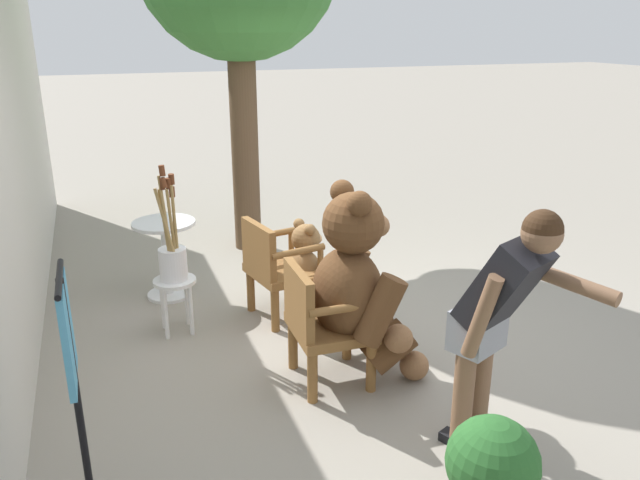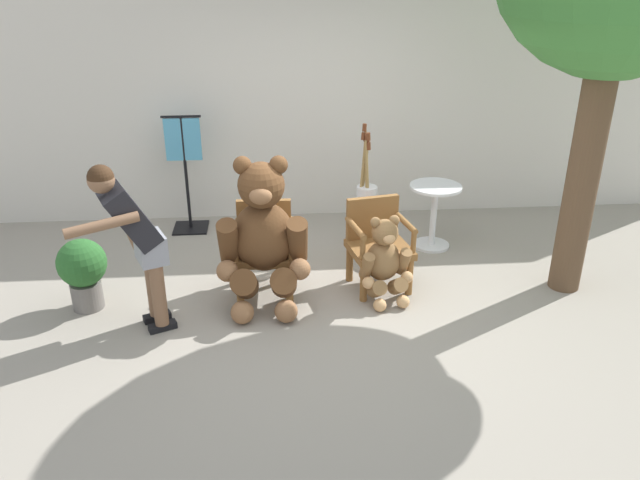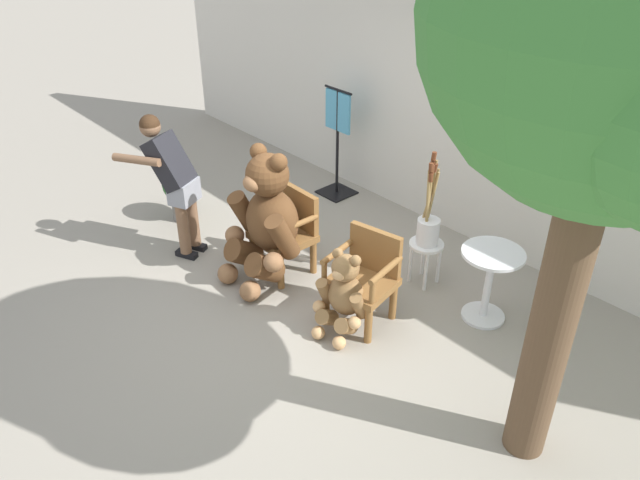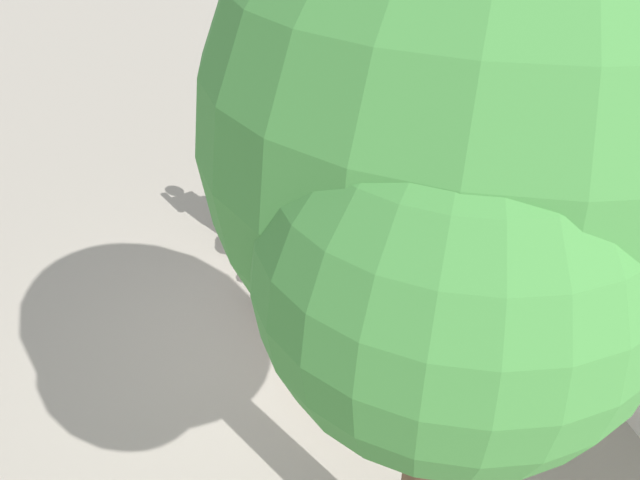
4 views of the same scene
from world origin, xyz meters
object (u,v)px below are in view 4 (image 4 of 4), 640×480
Objects in this scene: wooden_chair_left at (333,257)px; white_stool at (458,325)px; teddy_bear_small at (332,341)px; wooden_chair_right at (364,329)px; round_side_table at (496,379)px; potted_plant at (281,187)px; teddy_bear_large at (307,241)px; patio_tree at (476,159)px; brush_bucket at (463,296)px; clothing_display_stand at (448,176)px; person_visitor at (251,175)px.

wooden_chair_left is 1.87× the size of white_stool.
wooden_chair_right is at bearing 94.14° from teddy_bear_small.
round_side_table is 3.64m from potted_plant.
wooden_chair_left is 1.65m from potted_plant.
potted_plant is (-1.64, -0.23, -0.07)m from wooden_chair_left.
round_side_table is (1.85, 1.08, -0.24)m from teddy_bear_large.
teddy_bear_small is (0.02, -0.28, -0.06)m from wooden_chair_right.
wooden_chair_right reaches higher than white_stool.
patio_tree is (3.02, 0.01, 2.29)m from teddy_bear_large.
wooden_chair_left is 1.40m from white_stool.
patio_tree reaches higher than white_stool.
teddy_bear_small is 1.15× the size of round_side_table.
brush_bucket is (1.10, 1.11, -0.01)m from teddy_bear_large.
white_stool is at bearing 21.56° from potted_plant.
white_stool is 2.15m from clothing_display_stand.
round_side_table reaches higher than white_stool.
clothing_display_stand reaches higher than white_stool.
brush_bucket is at bearing 89.18° from wooden_chair_right.
clothing_display_stand is at bearing 120.00° from wooden_chair_left.
white_stool is 0.75m from round_side_table.
teddy_bear_large is 0.92× the size of person_visitor.
person_visitor reaches higher than teddy_bear_large.
teddy_bear_small is 1.14m from white_stool.
wooden_chair_right is 2.52m from clothing_display_stand.
person_visitor reaches higher than wooden_chair_left.
teddy_bear_small is at bearing -1.07° from potted_plant.
person_visitor is 0.37× the size of patio_tree.
white_stool is at bearing 44.90° from teddy_bear_large.
teddy_bear_large is at bearing -0.80° from potted_plant.
patio_tree is 5.31m from potted_plant.
brush_bucket is at bearing 21.61° from potted_plant.
round_side_table is at bearing 26.84° from person_visitor.
round_side_table is at bearing -1.90° from brush_bucket.
teddy_bear_small is 0.20× the size of patio_tree.
round_side_table is 0.18× the size of patio_tree.
potted_plant is at bearing 179.81° from patio_tree.
white_stool is at bearing 90.15° from teddy_bear_small.
wooden_chair_right is 0.57× the size of person_visitor.
teddy_bear_small reaches higher than white_stool.
wooden_chair_right is at bearing -90.82° from brush_bucket.
teddy_bear_large is at bearing 178.54° from teddy_bear_small.
wooden_chair_left is at bearing 89.17° from teddy_bear_large.
white_stool is 0.49× the size of brush_bucket.
teddy_bear_small is 1.17m from brush_bucket.
patio_tree is at bearing -24.68° from clothing_display_stand.
round_side_table is (1.85, 0.82, -0.01)m from wooden_chair_left.
brush_bucket is at bearing 45.06° from teddy_bear_large.
brush_bucket is 0.23× the size of patio_tree.
brush_bucket is at bearing -19.20° from clothing_display_stand.
teddy_bear_large is at bearing -149.73° from round_side_table.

